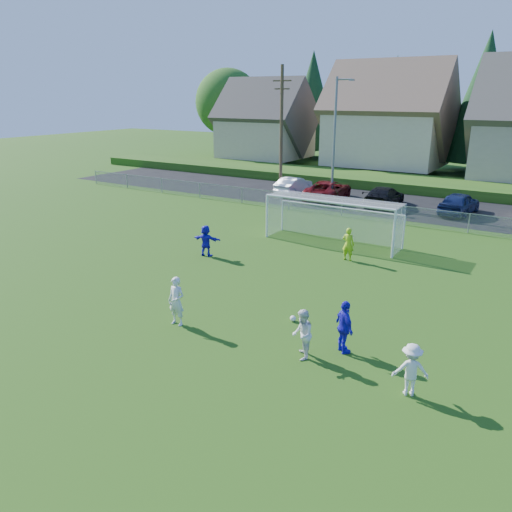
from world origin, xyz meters
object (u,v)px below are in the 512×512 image
object	(u,v)px
soccer_ball	(293,318)
player_white_a	(176,301)
player_white_b	(302,334)
soccer_goal	(334,213)
player_blue_a	(344,327)
player_blue_b	(206,241)
car_e	(459,203)
car_c	(328,190)
car_d	(384,197)
goalkeeper	(348,244)
player_white_c	(411,370)
car_b	(294,185)

from	to	relation	value
soccer_ball	player_white_a	size ratio (longest dim) A/B	0.12
player_white_b	soccer_goal	world-z (taller)	soccer_goal
player_blue_a	player_blue_b	size ratio (longest dim) A/B	1.10
car_e	car_c	bearing A→B (deg)	8.02
player_white_a	soccer_goal	bearing A→B (deg)	85.88
player_white_a	player_blue_a	world-z (taller)	player_white_a
car_d	player_white_a	bearing A→B (deg)	88.39
car_c	car_d	size ratio (longest dim) A/B	1.10
player_blue_b	car_d	world-z (taller)	player_blue_b
player_white_a	player_white_b	bearing A→B (deg)	0.74
player_white_b	car_d	bearing A→B (deg)	165.35
soccer_ball	player_blue_a	distance (m)	2.78
soccer_goal	goalkeeper	bearing A→B (deg)	-53.42
car_e	player_blue_a	bearing A→B (deg)	98.58
car_c	soccer_ball	bearing A→B (deg)	105.68
player_white_c	car_c	bearing A→B (deg)	-86.60
player_white_c	soccer_goal	bearing A→B (deg)	-83.97
player_blue_a	player_white_c	bearing A→B (deg)	-164.91
soccer_ball	player_white_b	xyz separation A→B (m)	(1.46, -2.17, 0.69)
player_white_c	player_blue_b	size ratio (longest dim) A/B	0.95
car_e	car_b	bearing A→B (deg)	4.14
car_d	soccer_goal	world-z (taller)	soccer_goal
player_white_a	car_b	world-z (taller)	player_white_a
player_blue_b	soccer_goal	bearing A→B (deg)	-137.49
soccer_ball	car_e	bearing A→B (deg)	85.58
soccer_goal	player_white_a	bearing A→B (deg)	-92.20
car_c	car_d	bearing A→B (deg)	174.54
player_blue_b	car_b	distance (m)	17.45
player_blue_a	car_c	distance (m)	24.16
player_white_a	car_e	size ratio (longest dim) A/B	0.40
player_white_a	player_white_c	world-z (taller)	player_white_a
soccer_ball	goalkeeper	world-z (taller)	goalkeeper
player_white_a	player_white_c	distance (m)	8.22
car_b	soccer_goal	xyz separation A→B (m)	(8.48, -11.30, 0.94)
player_white_c	goalkeeper	size ratio (longest dim) A/B	0.91
player_white_a	player_blue_b	bearing A→B (deg)	118.12
soccer_ball	player_white_b	bearing A→B (deg)	-56.07
player_blue_b	soccer_goal	world-z (taller)	soccer_goal
soccer_ball	goalkeeper	xyz separation A→B (m)	(-1.00, 7.61, 0.71)
goalkeeper	car_b	xyz separation A→B (m)	(-10.37, 13.85, -0.13)
car_b	car_e	xyz separation A→B (m)	(12.99, -0.54, 0.07)
player_white_b	car_d	size ratio (longest dim) A/B	0.32
player_white_c	car_b	bearing A→B (deg)	-81.42
car_b	player_white_c	bearing A→B (deg)	124.35
player_white_a	player_blue_b	distance (m)	7.94
player_blue_b	car_e	xyz separation A→B (m)	(8.97, 16.44, -0.03)
player_blue_b	car_d	size ratio (longest dim) A/B	0.32
goalkeeper	soccer_goal	world-z (taller)	soccer_goal
player_white_b	player_white_c	distance (m)	3.39
player_white_a	car_b	bearing A→B (deg)	106.61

